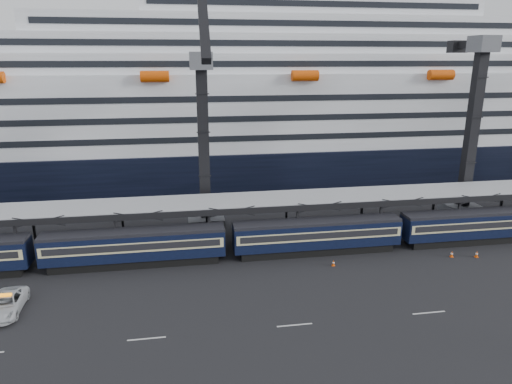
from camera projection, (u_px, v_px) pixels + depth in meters
ground at (426, 289)px, 43.73m from camera, size 260.00×260.00×0.00m
train at (345, 233)px, 51.87m from camera, size 133.05×3.00×4.05m
canopy at (372, 195)px, 55.52m from camera, size 130.00×6.25×5.53m
cruise_ship at (299, 109)px, 83.66m from camera, size 214.09×28.84×34.00m
crane_dark_near at (204, 139)px, 54.92m from camera, size 4.50×17.75×35.08m
crane_dark_mid at (475, 122)px, 58.94m from camera, size 4.50×18.24×39.64m
pickup_truck at (6, 304)px, 39.52m from camera, size 2.83×5.77×1.58m
traffic_cone_b at (25, 293)px, 42.08m from camera, size 0.43×0.43×0.86m
traffic_cone_c at (333, 263)px, 48.54m from camera, size 0.34×0.34×0.69m
traffic_cone_d at (477, 254)px, 50.66m from camera, size 0.38×0.38×0.76m
traffic_cone_e at (452, 254)px, 50.73m from camera, size 0.37×0.37×0.74m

